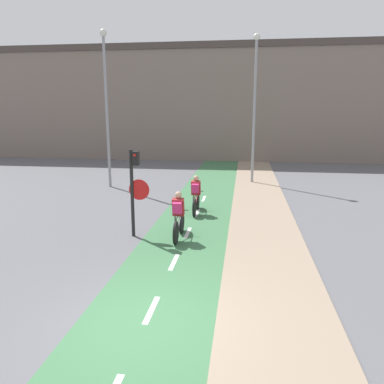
# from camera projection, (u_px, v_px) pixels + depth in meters

# --- Properties ---
(ground_plane) EXTENTS (120.00, 120.00, 0.00)m
(ground_plane) POSITION_uv_depth(u_px,v_px,m) (145.00, 324.00, 7.23)
(ground_plane) COLOR #5B5B60
(bike_lane) EXTENTS (2.69, 60.00, 0.02)m
(bike_lane) POSITION_uv_depth(u_px,v_px,m) (145.00, 324.00, 7.23)
(bike_lane) COLOR #3D7047
(bike_lane) RESTS_ON ground_plane
(sidewalk_strip) EXTENTS (2.40, 60.00, 0.05)m
(sidewalk_strip) POSITION_uv_depth(u_px,v_px,m) (280.00, 334.00, 6.88)
(sidewalk_strip) COLOR gray
(sidewalk_strip) RESTS_ON ground_plane
(building_row_background) EXTENTS (60.00, 5.20, 9.17)m
(building_row_background) POSITION_uv_depth(u_px,v_px,m) (224.00, 103.00, 31.53)
(building_row_background) COLOR slate
(building_row_background) RESTS_ON ground_plane
(traffic_light_pole) EXTENTS (0.67, 0.25, 2.84)m
(traffic_light_pole) POSITION_uv_depth(u_px,v_px,m) (134.00, 183.00, 11.91)
(traffic_light_pole) COLOR black
(traffic_light_pole) RESTS_ON ground_plane
(street_lamp_far) EXTENTS (0.36, 0.36, 7.99)m
(street_lamp_far) POSITION_uv_depth(u_px,v_px,m) (106.00, 95.00, 19.20)
(street_lamp_far) COLOR gray
(street_lamp_far) RESTS_ON ground_plane
(street_lamp_sidewalk) EXTENTS (0.36, 0.36, 8.00)m
(street_lamp_sidewalk) POSITION_uv_depth(u_px,v_px,m) (255.00, 96.00, 20.31)
(street_lamp_sidewalk) COLOR gray
(street_lamp_sidewalk) RESTS_ON ground_plane
(cyclist_near) EXTENTS (0.46, 1.80, 1.56)m
(cyclist_near) POSITION_uv_depth(u_px,v_px,m) (178.00, 217.00, 11.85)
(cyclist_near) COLOR black
(cyclist_near) RESTS_ON ground_plane
(cyclist_far) EXTENTS (0.46, 1.76, 1.54)m
(cyclist_far) POSITION_uv_depth(u_px,v_px,m) (196.00, 196.00, 14.85)
(cyclist_far) COLOR black
(cyclist_far) RESTS_ON ground_plane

